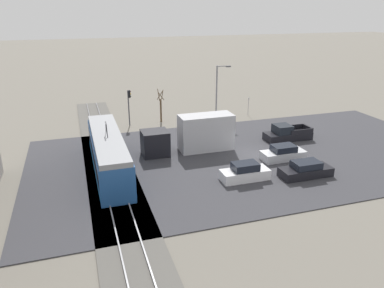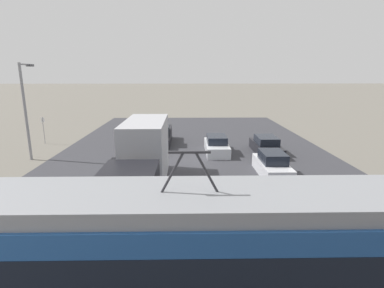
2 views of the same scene
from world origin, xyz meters
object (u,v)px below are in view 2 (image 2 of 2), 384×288
Objects in this scene: box_truck at (143,159)px; street_lamp_near_crossing at (26,104)px; sedan_car_2 at (217,146)px; sedan_car_1 at (266,146)px; sedan_car_0 at (272,166)px; no_parking_sign at (43,128)px; light_rail_tram at (190,252)px; pickup_truck at (160,136)px.

street_lamp_near_crossing is at bearing -33.75° from box_truck.
box_truck is 1.31× the size of street_lamp_near_crossing.
sedan_car_1 is at bearing 177.88° from sedan_car_2.
sedan_car_0 is at bearing 166.13° from street_lamp_near_crossing.
street_lamp_near_crossing is at bearing 3.37° from sedan_car_1.
no_parking_sign is (16.16, -3.94, 0.85)m from sedan_car_2.
light_rail_tram is 18.03m from sedan_car_1.
box_truck is 11.31m from pickup_truck.
light_rail_tram reaches higher than no_parking_sign.
sedan_car_2 is 15.26m from street_lamp_near_crossing.
sedan_car_2 is 1.74× the size of no_parking_sign.
box_truck is 2.03× the size of sedan_car_1.
box_truck is 11.99m from sedan_car_1.
sedan_car_0 is 18.75m from street_lamp_near_crossing.
sedan_car_0 is at bearing 153.46° from no_parking_sign.
no_parking_sign reaches higher than sedan_car_1.
box_truck is (2.59, -9.13, 0.04)m from light_rail_tram.
sedan_car_0 is at bearing 79.29° from sedan_car_1.
sedan_car_2 is (3.10, -5.68, -0.04)m from sedan_car_0.
box_truck reaches higher than pickup_truck.
street_lamp_near_crossing is (14.77, 1.27, 3.63)m from sedan_car_2.
box_truck is 2.19× the size of sedan_car_2.
box_truck reaches higher than no_parking_sign.
sedan_car_0 is at bearing 118.64° from sedan_car_2.
no_parking_sign reaches higher than sedan_car_0.
no_parking_sign is at bearing -26.54° from sedan_car_0.
light_rail_tram reaches higher than sedan_car_1.
sedan_car_1 is (-9.22, 3.65, -0.09)m from pickup_truck.
no_parking_sign is (11.08, -0.45, 0.77)m from pickup_truck.
light_rail_tram is 9.49m from box_truck.
street_lamp_near_crossing reaches higher than no_parking_sign.
light_rail_tram is at bearing 128.24° from street_lamp_near_crossing.
sedan_car_0 is (-8.14, -2.09, -1.10)m from box_truck.
pickup_truck is 9.92m from sedan_car_1.
no_parking_sign is (19.26, -9.62, 0.81)m from sedan_car_0.
no_parking_sign is at bearing -46.48° from box_truck.
sedan_car_2 is (-2.45, -16.89, -1.10)m from light_rail_tram.
sedan_car_1 is (-9.19, -7.61, -1.16)m from box_truck.
sedan_car_0 is 0.98× the size of sedan_car_2.
box_truck is at bearing 146.25° from street_lamp_near_crossing.
pickup_truck is at bearing -34.51° from sedan_car_2.
no_parking_sign is (1.39, -5.21, -2.78)m from street_lamp_near_crossing.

